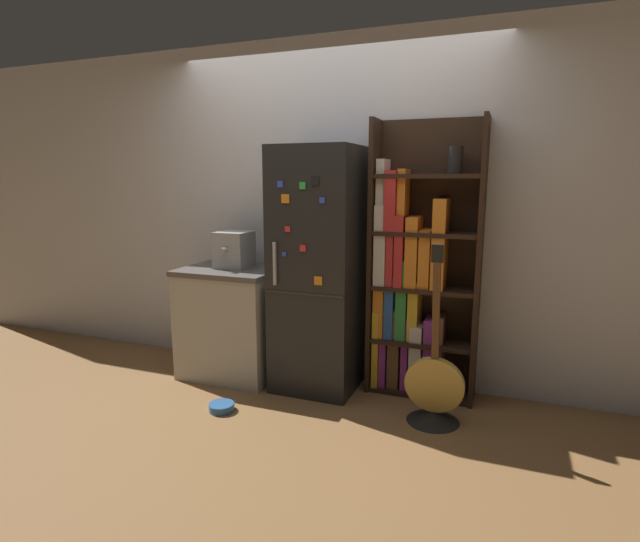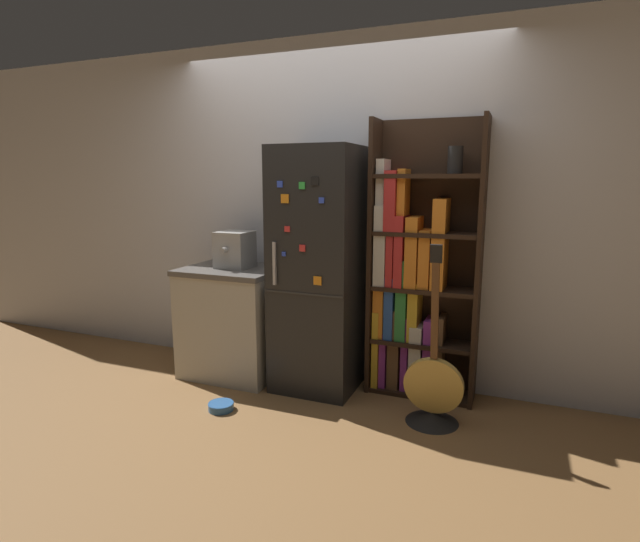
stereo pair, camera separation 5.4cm
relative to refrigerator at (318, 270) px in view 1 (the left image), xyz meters
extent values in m
plane|color=olive|center=(0.00, -0.17, -0.89)|extent=(16.00, 16.00, 0.00)
cube|color=silver|center=(0.00, 0.31, 0.41)|extent=(8.00, 0.05, 2.60)
cube|color=black|center=(0.00, 0.00, 0.00)|extent=(0.59, 0.56, 1.78)
cube|color=#333333|center=(0.00, -0.28, -0.11)|extent=(0.58, 0.01, 0.01)
cube|color=#B2B2B7|center=(-0.21, -0.30, 0.09)|extent=(0.02, 0.02, 0.30)
cube|color=orange|center=(0.11, -0.29, -0.01)|extent=(0.06, 0.01, 0.06)
cube|color=red|center=(-0.11, -0.29, 0.33)|extent=(0.04, 0.01, 0.04)
cube|color=blue|center=(-0.14, -0.29, 0.15)|extent=(0.03, 0.01, 0.03)
cube|color=red|center=(0.00, -0.29, 0.20)|extent=(0.05, 0.01, 0.05)
cube|color=black|center=(0.09, -0.29, 0.65)|extent=(0.05, 0.01, 0.05)
cube|color=orange|center=(-0.13, -0.29, 0.53)|extent=(0.06, 0.01, 0.06)
cube|color=blue|center=(0.14, -0.29, 0.52)|extent=(0.04, 0.01, 0.04)
cube|color=blue|center=(-0.16, -0.29, 0.63)|extent=(0.04, 0.01, 0.04)
cube|color=green|center=(0.00, -0.29, 0.62)|extent=(0.05, 0.02, 0.05)
cube|color=black|center=(0.38, 0.14, 0.09)|extent=(0.03, 0.29, 1.96)
cube|color=black|center=(1.12, 0.14, 0.09)|extent=(0.03, 0.29, 1.96)
cube|color=black|center=(0.75, 0.27, 0.09)|extent=(0.76, 0.03, 1.96)
cube|color=black|center=(0.75, 0.14, -0.88)|extent=(0.70, 0.26, 0.03)
cube|color=black|center=(0.75, 0.14, -0.50)|extent=(0.70, 0.26, 0.03)
cube|color=black|center=(0.75, 0.14, -0.11)|extent=(0.70, 0.26, 0.03)
cube|color=black|center=(0.75, 0.14, 0.29)|extent=(0.70, 0.26, 0.03)
cube|color=black|center=(0.75, 0.14, 0.68)|extent=(0.70, 0.26, 0.03)
cube|color=gold|center=(0.43, 0.14, -0.57)|extent=(0.05, 0.22, 0.57)
cube|color=purple|center=(0.48, 0.14, -0.66)|extent=(0.05, 0.20, 0.41)
cube|color=brown|center=(0.56, 0.14, -0.57)|extent=(0.08, 0.20, 0.59)
cube|color=purple|center=(0.64, 0.15, -0.59)|extent=(0.05, 0.19, 0.54)
cube|color=silver|center=(0.72, 0.13, -0.62)|extent=(0.09, 0.21, 0.49)
cube|color=purple|center=(0.82, 0.13, -0.59)|extent=(0.09, 0.20, 0.55)
cube|color=brown|center=(0.89, 0.14, -0.58)|extent=(0.04, 0.19, 0.57)
cube|color=orange|center=(0.44, 0.13, -0.19)|extent=(0.07, 0.20, 0.59)
cube|color=#2D59B2|center=(0.52, 0.14, -0.26)|extent=(0.06, 0.22, 0.45)
cube|color=#338C3F|center=(0.61, 0.15, -0.19)|extent=(0.07, 0.23, 0.58)
cube|color=gold|center=(0.69, 0.14, -0.27)|extent=(0.07, 0.21, 0.43)
cube|color=silver|center=(0.45, 0.14, 0.19)|extent=(0.08, 0.23, 0.57)
cube|color=red|center=(0.52, 0.14, 0.17)|extent=(0.05, 0.23, 0.52)
cube|color=red|center=(0.58, 0.13, 0.16)|extent=(0.06, 0.24, 0.50)
cube|color=orange|center=(0.67, 0.14, 0.16)|extent=(0.08, 0.24, 0.49)
cube|color=orange|center=(0.76, 0.14, 0.11)|extent=(0.08, 0.22, 0.41)
cube|color=orange|center=(0.85, 0.14, 0.22)|extent=(0.09, 0.24, 0.62)
cube|color=silver|center=(0.44, 0.14, 0.55)|extent=(0.06, 0.19, 0.50)
cube|color=red|center=(0.51, 0.13, 0.51)|extent=(0.08, 0.24, 0.42)
cube|color=orange|center=(0.59, 0.13, 0.52)|extent=(0.05, 0.18, 0.43)
cylinder|color=black|center=(0.92, 0.14, 0.78)|extent=(0.10, 0.10, 0.18)
cube|color=#BCB7A8|center=(-0.72, -0.02, -0.48)|extent=(0.74, 0.60, 0.83)
cube|color=#5B5651|center=(-0.72, -0.02, -0.04)|extent=(0.76, 0.62, 0.04)
cube|color=#A5A39E|center=(-0.71, 0.00, 0.12)|extent=(0.25, 0.25, 0.28)
cylinder|color=#A5A39E|center=(-0.71, -0.15, 0.13)|extent=(0.04, 0.06, 0.04)
cone|color=black|center=(0.91, -0.27, -0.86)|extent=(0.34, 0.34, 0.06)
cylinder|color=gold|center=(0.91, -0.27, -0.64)|extent=(0.38, 0.10, 0.38)
cube|color=brown|center=(0.91, -0.34, -0.14)|extent=(0.04, 0.11, 0.63)
cube|color=black|center=(0.91, -0.40, 0.23)|extent=(0.07, 0.04, 0.11)
cylinder|color=#3366A5|center=(-0.46, -0.64, -0.87)|extent=(0.17, 0.17, 0.05)
torus|color=#3366A5|center=(-0.46, -0.64, -0.85)|extent=(0.18, 0.18, 0.01)
camera|label=1|loc=(1.31, -3.35, 0.66)|focal=28.00mm
camera|label=2|loc=(1.36, -3.33, 0.66)|focal=28.00mm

